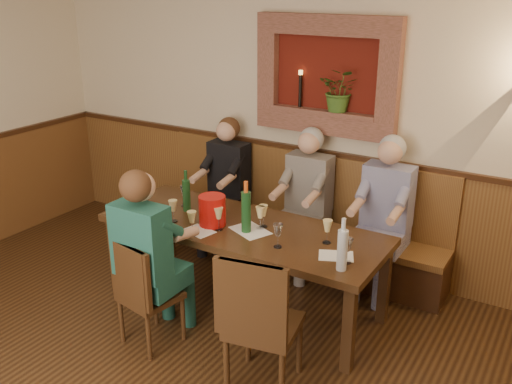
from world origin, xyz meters
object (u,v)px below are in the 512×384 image
bench (294,232)px  water_bottle (342,249)px  person_bench_mid (304,215)px  wine_bottle_green_b (186,195)px  spittoon_bucket (212,210)px  person_chair_front (152,272)px  person_bench_right (382,231)px  chair_near_right (263,348)px  chair_near_left (150,313)px  wine_bottle_green_a (246,211)px  dining_table (243,234)px  person_bench_left (225,198)px

bench → water_bottle: (1.00, -1.23, 0.58)m
person_bench_mid → wine_bottle_green_b: (-0.75, -0.82, 0.32)m
spittoon_bucket → water_bottle: bearing=-8.0°
bench → person_chair_front: size_ratio=2.10×
person_bench_right → chair_near_right: bearing=-98.1°
person_bench_mid → chair_near_left: bearing=-105.9°
wine_bottle_green_a → water_bottle: bearing=-12.2°
person_chair_front → wine_bottle_green_a: bearing=59.4°
dining_table → person_bench_right: person_bench_right is taller
chair_near_right → spittoon_bucket: bearing=131.8°
bench → wine_bottle_green_b: bearing=-122.7°
person_bench_mid → spittoon_bucket: (-0.38, -0.95, 0.30)m
spittoon_bucket → water_bottle: size_ratio=0.65×
bench → chair_near_left: size_ratio=3.39×
dining_table → person_bench_right: 1.24m
person_bench_right → person_chair_front: 2.03m
chair_near_right → spittoon_bucket: size_ratio=4.09×
dining_table → spittoon_bucket: size_ratio=9.49×
chair_near_right → person_chair_front: bearing=167.6°
bench → spittoon_bucket: bench is taller
person_bench_right → person_chair_front: size_ratio=1.01×
dining_table → wine_bottle_green_a: (0.09, -0.09, 0.25)m
person_bench_mid → spittoon_bucket: size_ratio=5.55×
bench → wine_bottle_green_a: wine_bottle_green_a is taller
person_bench_mid → water_bottle: size_ratio=3.60×
spittoon_bucket → wine_bottle_green_a: (0.31, 0.03, 0.05)m
person_bench_left → wine_bottle_green_b: (0.16, -0.82, 0.33)m
wine_bottle_green_b → chair_near_right: bearing=-33.3°
dining_table → bench: (0.00, 0.94, -0.35)m
dining_table → wine_bottle_green_a: size_ratio=5.58×
wine_bottle_green_a → water_bottle: wine_bottle_green_a is taller
chair_near_right → wine_bottle_green_b: (-1.27, 0.83, 0.60)m
spittoon_bucket → person_bench_mid: bearing=68.3°
water_bottle → dining_table: bearing=164.2°
wine_bottle_green_b → water_bottle: water_bottle is taller
person_bench_left → person_bench_mid: size_ratio=0.99×
chair_near_left → spittoon_bucket: spittoon_bucket is taller
person_chair_front → spittoon_bucket: person_chair_front is taller
bench → wine_bottle_green_a: (0.09, -1.03, 0.60)m
person_bench_left → bench: bearing=7.9°
person_bench_left → wine_bottle_green_a: (0.84, -0.92, 0.36)m
person_bench_right → water_bottle: person_bench_right is taller
chair_near_right → water_bottle: bearing=48.3°
person_bench_mid → water_bottle: person_bench_mid is taller
person_bench_left → water_bottle: (1.75, -1.12, 0.34)m
bench → person_bench_mid: bearing=-34.2°
spittoon_bucket → wine_bottle_green_b: bearing=160.2°
spittoon_bucket → chair_near_right: bearing=-37.9°
chair_near_left → person_bench_left: bearing=114.7°
chair_near_left → person_bench_left: (-0.43, 1.67, 0.31)m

